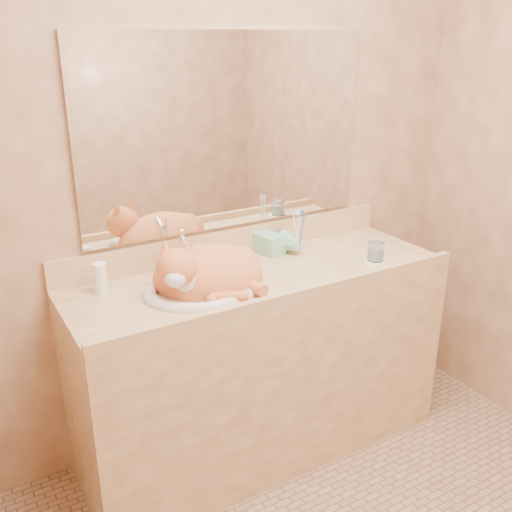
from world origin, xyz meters
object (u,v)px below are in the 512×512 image
cat (205,271)px  toothbrush_cup (299,246)px  sink_basin (203,273)px  soap_dispenser (279,236)px  water_glass (376,251)px  vanity_counter (261,363)px

cat → toothbrush_cup: cat is taller
sink_basin → soap_dispenser: soap_dispenser is taller
cat → water_glass: 0.76m
soap_dispenser → cat: bearing=-172.8°
water_glass → vanity_counter: bearing=164.3°
vanity_counter → toothbrush_cup: 0.54m
vanity_counter → soap_dispenser: bearing=37.6°
sink_basin → cat: size_ratio=1.06×
water_glass → toothbrush_cup: bearing=135.6°
toothbrush_cup → soap_dispenser: bearing=157.8°
toothbrush_cup → water_glass: 0.34m
cat → toothbrush_cup: bearing=32.5°
sink_basin → vanity_counter: bearing=-8.6°
soap_dispenser → vanity_counter: bearing=-153.1°
cat → soap_dispenser: soap_dispenser is taller
cat → water_glass: cat is taller
soap_dispenser → sink_basin: bearing=-171.9°
sink_basin → soap_dispenser: (0.44, 0.15, 0.03)m
water_glass → soap_dispenser: bearing=140.1°
vanity_counter → soap_dispenser: size_ratio=8.03×
cat → vanity_counter: bearing=22.6°
cat → toothbrush_cup: size_ratio=4.25×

